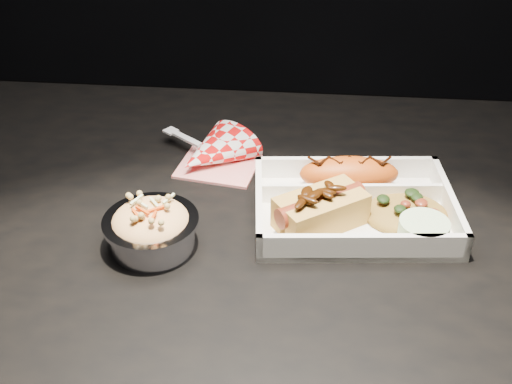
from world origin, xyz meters
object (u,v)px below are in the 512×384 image
Objects in this scene: dining_table at (284,284)px; fried_pastry at (349,174)px; napkin_fork at (212,154)px; hotdog at (321,208)px; food_tray at (353,210)px; foil_coleslaw_cup at (151,226)px.

dining_table is 9.03× the size of fried_pastry.
hotdog is at bearing -5.11° from napkin_fork.
fried_pastry is (-0.01, 0.05, 0.02)m from food_tray.
food_tray is 1.69× the size of napkin_fork.
fried_pastry is 1.16× the size of foil_coleslaw_cup.
dining_table is 7.63× the size of napkin_fork.
napkin_fork reaches higher than fried_pastry.
hotdog is at bearing 14.77° from foil_coleslaw_cup.
napkin_fork is at bearing 163.41° from fried_pastry.
dining_table is at bearing -130.84° from fried_pastry.
food_tray is at bearing 7.83° from napkin_fork.
food_tray is 2.00× the size of fried_pastry.
dining_table is at bearing -15.10° from napkin_fork.
hotdog is (0.04, 0.01, 0.12)m from dining_table.
dining_table is 9.72× the size of hotdog.
hotdog is (-0.04, -0.03, 0.02)m from food_tray.
food_tray is at bearing 19.07° from foil_coleslaw_cup.
food_tray reaches higher than dining_table.
dining_table is at bearing -162.10° from food_tray.
hotdog and foil_coleslaw_cup have the same top height.
food_tray is 0.06m from fried_pastry.
hotdog is at bearing -113.21° from fried_pastry.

